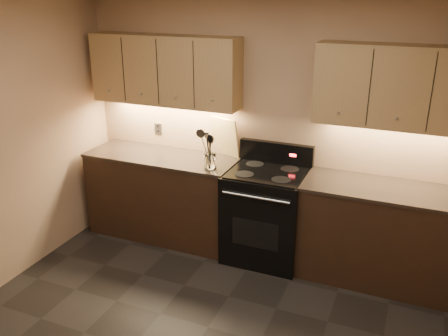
# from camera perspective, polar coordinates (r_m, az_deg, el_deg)

# --- Properties ---
(wall_back) EXTENTS (4.00, 0.04, 2.60)m
(wall_back) POSITION_cam_1_polar(r_m,az_deg,el_deg) (4.78, 5.66, 5.15)
(wall_back) COLOR tan
(wall_back) RESTS_ON ground
(counter_left) EXTENTS (1.62, 0.62, 0.93)m
(counter_left) POSITION_cam_1_polar(r_m,az_deg,el_deg) (5.22, -7.29, -3.27)
(counter_left) COLOR black
(counter_left) RESTS_ON ground
(counter_right) EXTENTS (1.46, 0.62, 0.93)m
(counter_right) POSITION_cam_1_polar(r_m,az_deg,el_deg) (4.62, 18.35, -7.61)
(counter_right) COLOR black
(counter_right) RESTS_ON ground
(stove) EXTENTS (0.76, 0.68, 1.14)m
(stove) POSITION_cam_1_polar(r_m,az_deg,el_deg) (4.77, 5.08, -5.47)
(stove) COLOR black
(stove) RESTS_ON ground
(upper_cab_left) EXTENTS (1.60, 0.30, 0.70)m
(upper_cab_left) POSITION_cam_1_polar(r_m,az_deg,el_deg) (4.96, -7.13, 11.60)
(upper_cab_left) COLOR #A57F52
(upper_cab_left) RESTS_ON wall_back
(upper_cab_right) EXTENTS (1.44, 0.30, 0.70)m
(upper_cab_right) POSITION_cam_1_polar(r_m,az_deg,el_deg) (4.33, 20.55, 9.09)
(upper_cab_right) COLOR #A57F52
(upper_cab_right) RESTS_ON wall_back
(outlet_plate) EXTENTS (0.08, 0.01, 0.12)m
(outlet_plate) POSITION_cam_1_polar(r_m,az_deg,el_deg) (5.33, -7.92, 4.70)
(outlet_plate) COLOR #B2B5BA
(outlet_plate) RESTS_ON wall_back
(utensil_crock) EXTENTS (0.15, 0.15, 0.15)m
(utensil_crock) POSITION_cam_1_polar(r_m,az_deg,el_deg) (4.63, -1.66, 0.79)
(utensil_crock) COLOR white
(utensil_crock) RESTS_ON counter_left
(cutting_board) EXTENTS (0.34, 0.19, 0.41)m
(cutting_board) POSITION_cam_1_polar(r_m,az_deg,el_deg) (4.94, 0.11, 3.78)
(cutting_board) COLOR tan
(cutting_board) RESTS_ON counter_left
(wooden_spoon) EXTENTS (0.11, 0.09, 0.32)m
(wooden_spoon) POSITION_cam_1_polar(r_m,az_deg,el_deg) (4.59, -2.08, 1.99)
(wooden_spoon) COLOR tan
(wooden_spoon) RESTS_ON utensil_crock
(black_spoon) EXTENTS (0.09, 0.13, 0.35)m
(black_spoon) POSITION_cam_1_polar(r_m,az_deg,el_deg) (4.62, -1.72, 2.26)
(black_spoon) COLOR black
(black_spoon) RESTS_ON utensil_crock
(black_turner) EXTENTS (0.14, 0.13, 0.36)m
(black_turner) POSITION_cam_1_polar(r_m,az_deg,el_deg) (4.58, -1.72, 2.19)
(black_turner) COLOR black
(black_turner) RESTS_ON utensil_crock
(steel_spatula) EXTENTS (0.17, 0.11, 0.36)m
(steel_spatula) POSITION_cam_1_polar(r_m,az_deg,el_deg) (4.59, -1.21, 2.17)
(steel_spatula) COLOR silver
(steel_spatula) RESTS_ON utensil_crock
(steel_skimmer) EXTENTS (0.19, 0.13, 0.39)m
(steel_skimmer) POSITION_cam_1_polar(r_m,az_deg,el_deg) (4.56, -1.58, 2.30)
(steel_skimmer) COLOR silver
(steel_skimmer) RESTS_ON utensil_crock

